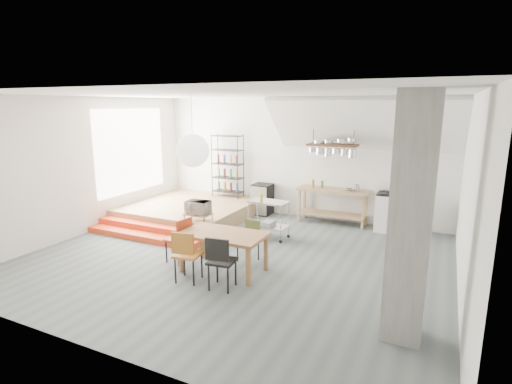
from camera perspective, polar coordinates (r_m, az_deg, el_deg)
The scene contains 26 objects.
floor at distance 8.15m, azimuth -2.81°, elevation -9.32°, with size 8.00×8.00×0.00m, color #525C5F.
wall_back at distance 10.87m, azimuth 5.93°, elevation 4.85°, with size 8.00×0.04×3.20m, color silver.
wall_left at distance 10.21m, azimuth -23.11°, elevation 3.45°, with size 0.04×7.00×3.20m, color silver.
wall_right at distance 6.80m, azimuth 28.17°, elevation -1.08°, with size 0.04×7.00×3.20m, color silver.
ceiling at distance 7.57m, azimuth -3.07°, elevation 13.79°, with size 8.00×7.00×0.02m, color white.
slope_ceiling at distance 9.73m, azimuth 14.98°, elevation 9.25°, with size 4.40×1.80×0.15m, color white.
window_pane at distance 11.21m, azimuth -17.39°, elevation 5.62°, with size 0.02×2.50×2.20m, color white.
platform at distance 10.96m, azimuth -9.37°, elevation -2.65°, with size 3.00×3.00×0.40m, color olive.
step_lower at distance 9.54m, azimuth -16.07°, elevation -6.10°, with size 3.00×0.35×0.13m, color #E3421A.
step_upper at distance 9.77m, azimuth -14.74°, elevation -5.17°, with size 3.00×0.35×0.27m, color #E3421A.
concrete_column at distance 5.35m, azimuth 21.24°, elevation -3.79°, with size 0.50×0.50×3.20m, color slate.
kitchen_counter at distance 10.39m, azimuth 10.87°, elevation -1.11°, with size 1.80×0.60×0.91m.
stove at distance 10.19m, azimuth 18.48°, elevation -2.66°, with size 0.60×0.60×1.18m.
pot_rack at distance 9.95m, azimuth 11.01°, elevation 6.18°, with size 1.20×0.50×1.43m.
wire_shelving at distance 11.46m, azimuth -4.08°, elevation 3.91°, with size 0.88×0.38×1.80m.
microwave_shelf at distance 9.28m, azimuth -8.27°, elevation -3.16°, with size 0.60×0.40×0.16m.
paper_lantern at distance 7.30m, azimuth -9.03°, elevation 5.85°, with size 0.60×0.60×0.60m, color white.
dining_table at distance 7.33m, azimuth -4.71°, elevation -6.43°, with size 1.55×0.87×0.73m.
chair_mustard at distance 6.97m, azimuth -9.96°, elevation -8.43°, with size 0.49×0.49×0.93m.
chair_black at distance 6.63m, azimuth -5.14°, elevation -9.42°, with size 0.47×0.47×0.93m.
chair_olive at distance 7.87m, azimuth -0.87°, elevation -6.38°, with size 0.41×0.41×0.80m.
chair_red at distance 7.85m, azimuth -10.72°, elevation -6.22°, with size 0.47×0.47×0.90m.
rolling_cart at distance 9.12m, azimuth 1.82°, elevation -3.18°, with size 0.91×0.54×0.87m.
mini_fridge at distance 11.14m, azimuth 0.92°, elevation -1.02°, with size 0.50×0.50×0.86m, color black.
microwave at distance 9.23m, azimuth -8.30°, elevation -2.17°, with size 0.53×0.36×0.30m, color beige.
bowl at distance 10.19m, azimuth 13.13°, elevation 0.31°, with size 0.22×0.22×0.05m, color silver.
Camera 1 is at (3.63, -6.65, 3.01)m, focal length 28.00 mm.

